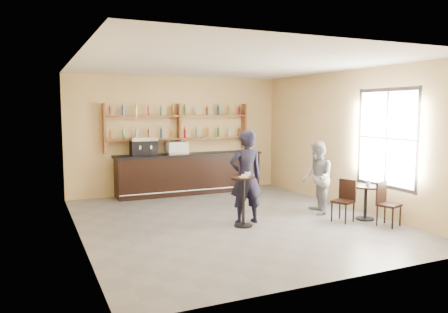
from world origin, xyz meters
name	(u,v)px	position (x,y,z in m)	size (l,w,h in m)	color
floor	(231,220)	(0.00, 0.00, 0.00)	(7.00, 7.00, 0.00)	slate
ceiling	(231,64)	(0.00, 0.00, 3.20)	(7.00, 7.00, 0.00)	white
wall_back	(177,135)	(0.00, 3.50, 1.60)	(7.00, 7.00, 0.00)	#D4B378
wall_front	(344,163)	(0.00, -3.50, 1.60)	(7.00, 7.00, 0.00)	#D4B378
wall_left	(77,149)	(-3.00, 0.00, 1.60)	(7.00, 7.00, 0.00)	#D4B378
wall_right	(348,140)	(3.00, 0.00, 1.60)	(7.00, 7.00, 0.00)	#D4B378
window_pane	(387,138)	(2.99, -1.20, 1.70)	(2.00, 2.00, 0.00)	white
window_frame	(386,138)	(2.99, -1.20, 1.70)	(0.04, 1.70, 2.10)	black
shelf_unit	(179,127)	(0.00, 3.37, 1.81)	(4.00, 0.26, 1.40)	brown
liquor_bottles	(179,121)	(0.00, 3.37, 1.98)	(3.68, 0.10, 1.00)	#8C5919
bar_counter	(190,173)	(0.22, 3.15, 0.55)	(4.08, 0.80, 1.10)	black
espresso_machine	(144,146)	(-1.04, 3.15, 1.34)	(0.67, 0.43, 0.48)	black
pastry_case	(177,148)	(-0.14, 3.15, 1.27)	(0.55, 0.44, 0.33)	silver
pedestal_table	(243,202)	(0.02, -0.52, 0.49)	(0.48, 0.48, 0.98)	black
napkin	(243,177)	(0.02, -0.52, 0.98)	(0.16, 0.16, 0.00)	white
donut	(244,176)	(0.03, -0.53, 1.01)	(0.13, 0.13, 0.05)	#C58048
cup_pedestal	(248,174)	(0.16, -0.42, 1.03)	(0.11, 0.11, 0.09)	white
man_main	(246,177)	(0.19, -0.30, 0.94)	(0.69, 0.45, 1.88)	black
cafe_table	(365,203)	(2.60, -1.08, 0.36)	(0.57, 0.57, 0.72)	black
cup_cafe	(368,183)	(2.65, -1.08, 0.77)	(0.11, 0.11, 0.10)	white
chair_west	(343,201)	(2.05, -1.03, 0.43)	(0.37, 0.37, 0.86)	black
chair_south	(389,204)	(2.65, -1.68, 0.44)	(0.38, 0.38, 0.87)	black
patron_second	(317,178)	(1.99, -0.23, 0.80)	(0.78, 0.61, 1.61)	gray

